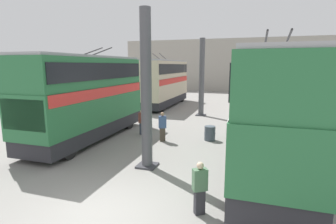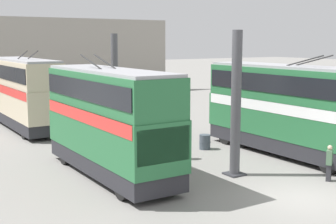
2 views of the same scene
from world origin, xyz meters
The scene contains 11 objects.
ground_plane centered at (0.00, 0.00, 0.00)m, with size 240.00×240.00×0.00m, color gray.
depot_back_wall centered at (38.94, 0.00, 4.36)m, with size 0.50×36.00×8.71m.
support_column_near centered at (4.00, 0.00, 3.20)m, with size 0.83×0.83×6.65m.
support_column_far centered at (16.48, 0.00, 3.20)m, with size 0.83×0.83×6.65m.
bus_left_near centered at (5.48, -4.92, 2.78)m, with size 10.56×2.54×5.50m.
bus_right_near centered at (6.97, 4.92, 2.80)m, with size 9.38×2.54×5.54m.
bus_right_mid centered at (20.93, 4.92, 2.80)m, with size 10.46×2.54×5.55m.
person_aisle_midway centered at (7.85, 0.62, 0.91)m, with size 0.42×0.48×1.72m.
person_by_left_row centered at (1.01, -2.90, 0.85)m, with size 0.43×0.48×1.62m.
person_by_right_row centered at (8.86, 2.33, 0.85)m, with size 0.33×0.46×1.62m.
oil_drum centered at (8.91, -1.97, 0.42)m, with size 0.66×0.66×0.85m.
Camera 1 is at (-6.10, -4.21, 4.37)m, focal length 28.00 mm.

